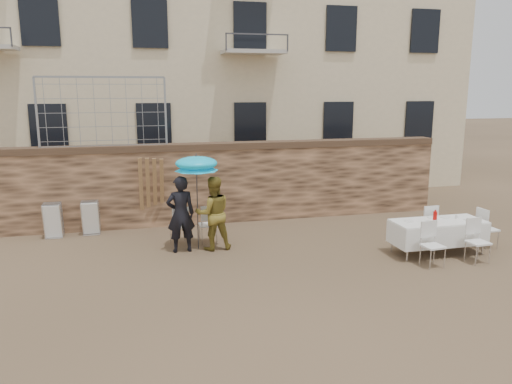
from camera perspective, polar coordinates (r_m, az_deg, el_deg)
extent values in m
plane|color=brown|center=(9.65, 0.80, -10.92)|extent=(80.00, 80.00, 0.00)
cube|color=brown|center=(14.05, -4.30, 1.00)|extent=(13.00, 0.50, 2.20)
imported|color=black|center=(11.56, -8.60, -2.52)|extent=(0.68, 0.48, 1.78)
imported|color=#AC9334|center=(11.66, -4.92, -2.44)|extent=(0.88, 0.71, 1.74)
cylinder|color=#3F3F44|center=(11.69, -6.70, -2.09)|extent=(0.03, 0.03, 1.87)
cone|color=#0BCBFF|center=(11.48, -6.82, 2.98)|extent=(1.01, 1.01, 0.22)
cube|color=white|center=(12.08, 20.13, -3.20)|extent=(2.10, 0.85, 0.05)
cylinder|color=silver|center=(11.41, 16.96, -5.85)|extent=(0.04, 0.04, 0.74)
cylinder|color=silver|center=(12.46, 24.54, -4.92)|extent=(0.04, 0.04, 0.74)
cylinder|color=silver|center=(11.98, 15.29, -4.91)|extent=(0.04, 0.04, 0.74)
cylinder|color=silver|center=(12.98, 22.67, -4.12)|extent=(0.04, 0.04, 0.74)
cylinder|color=red|center=(11.81, 19.78, -2.73)|extent=(0.09, 0.09, 0.26)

